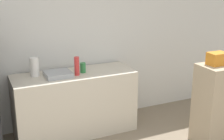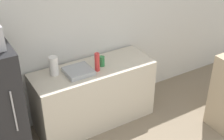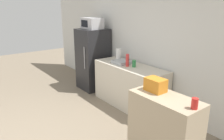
{
  "view_description": "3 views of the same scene",
  "coord_description": "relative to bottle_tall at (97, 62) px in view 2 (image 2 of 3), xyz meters",
  "views": [
    {
      "loc": [
        -1.34,
        -1.68,
        2.19
      ],
      "look_at": [
        0.09,
        1.47,
        1.13
      ],
      "focal_mm": 50.0,
      "sensor_mm": 36.0,
      "label": 1
    },
    {
      "loc": [
        -1.77,
        -1.0,
        2.97
      ],
      "look_at": [
        -0.24,
        1.56,
        1.24
      ],
      "focal_mm": 50.0,
      "sensor_mm": 36.0,
      "label": 2
    },
    {
      "loc": [
        3.08,
        -0.65,
        2.09
      ],
      "look_at": [
        0.31,
        1.46,
        1.04
      ],
      "focal_mm": 35.0,
      "sensor_mm": 36.0,
      "label": 3
    }
  ],
  "objects": [
    {
      "name": "bottle_short",
      "position": [
        0.11,
        0.08,
        -0.06
      ],
      "size": [
        0.08,
        0.08,
        0.14
      ],
      "primitive_type": "cylinder",
      "color": "#2D7F42",
      "rests_on": "counter"
    },
    {
      "name": "paper_towel_roll",
      "position": [
        -0.53,
        0.19,
        0.0
      ],
      "size": [
        0.12,
        0.12,
        0.25
      ],
      "primitive_type": "cylinder",
      "color": "white",
      "rests_on": "counter"
    },
    {
      "name": "sink_basin",
      "position": [
        -0.25,
        0.06,
        -0.1
      ],
      "size": [
        0.34,
        0.33,
        0.06
      ],
      "primitive_type": "cube",
      "color": "#9EA3A8",
      "rests_on": "counter"
    },
    {
      "name": "bottle_tall",
      "position": [
        0.0,
        0.0,
        0.0
      ],
      "size": [
        0.07,
        0.07,
        0.25
      ],
      "primitive_type": "cylinder",
      "color": "red",
      "rests_on": "counter"
    },
    {
      "name": "counter",
      "position": [
        -0.02,
        0.09,
        -0.57
      ],
      "size": [
        1.69,
        0.62,
        0.89
      ],
      "primitive_type": "cube",
      "color": "beige",
      "rests_on": "ground_plane"
    },
    {
      "name": "wall_back",
      "position": [
        0.11,
        0.46,
        0.28
      ],
      "size": [
        8.0,
        0.06,
        2.6
      ],
      "primitive_type": "cube",
      "color": "silver",
      "rests_on": "ground_plane"
    }
  ]
}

